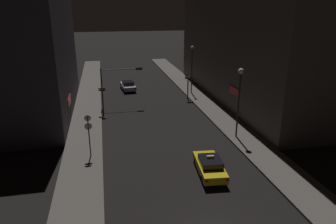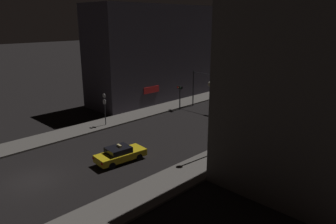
% 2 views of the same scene
% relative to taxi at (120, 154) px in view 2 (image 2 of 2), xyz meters
% --- Properties ---
extents(ground_plane, '(300.00, 300.00, 0.00)m').
position_rel_taxi_xyz_m(ground_plane, '(-2.04, -6.83, -0.74)').
color(ground_plane, black).
extents(sidewalk_left, '(3.38, 63.11, 0.17)m').
position_rel_taxi_xyz_m(sidewalk_left, '(-9.79, 22.73, -0.65)').
color(sidewalk_left, '#5B5651').
rests_on(sidewalk_left, ground_plane).
extents(sidewalk_right, '(3.38, 63.11, 0.17)m').
position_rel_taxi_xyz_m(sidewalk_right, '(5.71, 22.73, -0.65)').
color(sidewalk_right, '#5B5651').
rests_on(sidewalk_right, ground_plane).
extents(building_facade_left, '(6.90, 22.26, 14.01)m').
position_rel_taxi_xyz_m(building_facade_left, '(-14.88, 18.64, 6.27)').
color(building_facade_left, '#3D3842').
rests_on(building_facade_left, ground_plane).
extents(taxi, '(2.22, 4.60, 1.62)m').
position_rel_taxi_xyz_m(taxi, '(0.00, 0.00, 0.00)').
color(taxi, yellow).
rests_on(taxi, ground_plane).
extents(far_car, '(2.20, 4.59, 1.42)m').
position_rel_taxi_xyz_m(far_car, '(-3.96, 26.85, -0.00)').
color(far_car, '#B7B7BC').
rests_on(far_car, ground_plane).
extents(traffic_light_overhead, '(5.27, 0.42, 5.09)m').
position_rel_taxi_xyz_m(traffic_light_overhead, '(-5.76, 18.92, 3.02)').
color(traffic_light_overhead, '#2D2D33').
rests_on(traffic_light_overhead, ground_plane).
extents(traffic_light_left_kerb, '(0.80, 0.42, 3.34)m').
position_rel_taxi_xyz_m(traffic_light_left_kerb, '(-7.85, 16.13, 1.68)').
color(traffic_light_left_kerb, '#2D2D33').
rests_on(traffic_light_left_kerb, ground_plane).
extents(traffic_light_right_kerb, '(0.80, 0.42, 3.34)m').
position_rel_taxi_xyz_m(traffic_light_right_kerb, '(3.77, 20.15, 1.68)').
color(traffic_light_right_kerb, '#2D2D33').
rests_on(traffic_light_right_kerb, ground_plane).
extents(sign_pole_left, '(0.63, 0.10, 3.73)m').
position_rel_taxi_xyz_m(sign_pole_left, '(-9.09, 4.78, 1.69)').
color(sign_pole_left, '#2D2D33').
rests_on(sign_pole_left, sidewalk_left).
extents(street_lamp_near_block, '(0.55, 0.55, 6.81)m').
position_rel_taxi_xyz_m(street_lamp_near_block, '(4.88, 6.13, 4.28)').
color(street_lamp_near_block, '#2D2D33').
rests_on(street_lamp_near_block, sidewalk_right).
extents(street_lamp_far_block, '(0.46, 0.46, 6.86)m').
position_rel_taxi_xyz_m(street_lamp_far_block, '(5.08, 22.94, 3.91)').
color(street_lamp_far_block, '#2D2D33').
rests_on(street_lamp_far_block, sidewalk_right).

